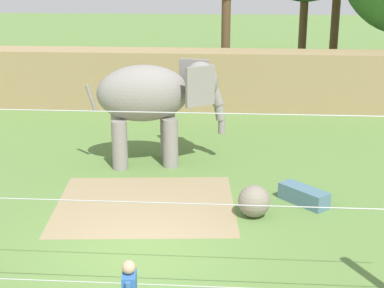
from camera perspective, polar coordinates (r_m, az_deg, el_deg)
The scene contains 7 objects.
ground_plane at distance 13.34m, azimuth -5.27°, elevation -10.24°, with size 120.00×120.00×0.00m, color #5B7F3D.
dirt_patch at distance 15.62m, azimuth -4.58°, elevation -5.90°, with size 4.69×4.03×0.01m, color #937F5B.
embankment_wall at distance 25.56m, azimuth -0.53°, elevation 6.34°, with size 36.00×1.80×2.49m, color #997F56.
elephant at distance 18.16m, azimuth -3.72°, elevation 4.54°, with size 4.28×2.20×3.22m.
enrichment_ball at distance 14.82m, azimuth 6.08°, elevation -5.57°, with size 0.82×0.82×0.82m, color gray.
cable_fence at distance 10.13m, azimuth -7.98°, elevation -6.97°, with size 12.71×0.23×4.02m.
feed_trough at distance 15.84m, azimuth 10.84°, elevation -4.97°, with size 1.32×1.36×0.44m.
Camera 1 is at (2.06, -11.63, 6.19)m, focal length 54.69 mm.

